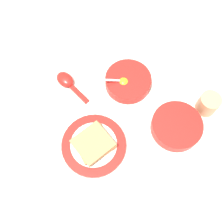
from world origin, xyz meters
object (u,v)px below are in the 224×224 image
Objects in this scene: toast_plate at (94,145)px; soup_spoon at (67,82)px; egg_bowl at (129,82)px; toast_sandwich at (93,144)px; congee_bowl at (177,126)px; drinking_cup at (208,104)px.

toast_plate is 1.32× the size of soup_spoon.
toast_plate is at bearing -8.84° from soup_spoon.
egg_bowl is at bearing 56.09° from soup_spoon.
toast_sandwich is (0.00, -0.00, 0.03)m from toast_plate.
drinking_cup is at bearing 91.67° from congee_bowl.
drinking_cup reaches higher than toast_plate.
soup_spoon is 2.24× the size of drinking_cup.
congee_bowl reaches higher than soup_spoon.
soup_spoon is at bearing -133.85° from drinking_cup.
congee_bowl is at bearing 10.28° from egg_bowl.
soup_spoon is (-0.12, -0.18, -0.01)m from egg_bowl.
egg_bowl reaches higher than soup_spoon.
toast_plate is 1.26× the size of congee_bowl.
congee_bowl is at bearing 70.19° from toast_plate.
egg_bowl is 0.28m from drinking_cup.
soup_spoon is at bearing -123.91° from egg_bowl.
soup_spoon is (-0.25, 0.04, -0.02)m from toast_sandwich.
egg_bowl is 1.36× the size of toast_sandwich.
toast_sandwich is 1.69× the size of drinking_cup.
congee_bowl is 2.36× the size of drinking_cup.
toast_plate is 0.25m from soup_spoon.
toast_sandwich is (0.13, -0.22, 0.02)m from egg_bowl.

